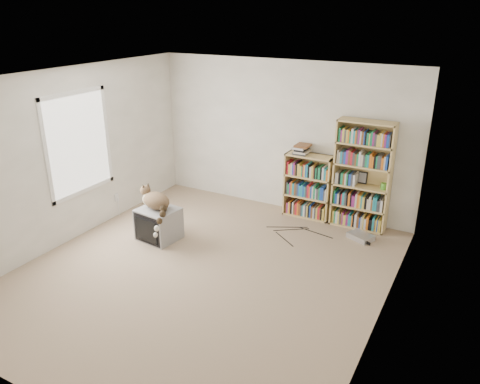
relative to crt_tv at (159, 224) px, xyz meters
The scene contains 17 objects.
floor 1.24m from the crt_tv, 24.60° to the right, with size 4.50×5.00×0.01m, color tan.
wall_back 2.49m from the crt_tv, 61.07° to the left, with size 4.50×0.02×2.50m, color white.
wall_front 3.36m from the crt_tv, 69.85° to the right, with size 4.50×0.02×2.50m, color white.
wall_left 1.61m from the crt_tv, 156.24° to the right, with size 0.02×5.00×2.50m, color white.
wall_right 3.54m from the crt_tv, ahead, with size 0.02×5.00×2.50m, color white.
ceiling 2.57m from the crt_tv, 24.60° to the right, with size 4.50×5.00×0.02m, color white.
window 1.65m from the crt_tv, 164.96° to the right, with size 0.02×1.22×1.52m, color white.
crt_tv is the anchor object (origin of this frame).
cat 0.34m from the crt_tv, 76.67° to the right, with size 0.66×0.60×0.55m.
bookcase_tall 3.17m from the crt_tv, 36.49° to the left, with size 0.85×0.30×1.70m.
bookcase_short 2.49m from the crt_tv, 48.32° to the left, with size 0.77×0.30×1.06m.
book_stack 2.53m from the crt_tv, 50.59° to the left, with size 0.22×0.29×0.16m, color red.
green_mug 3.42m from the crt_tv, 32.83° to the left, with size 0.09×0.09×0.10m, color #4DA12E.
framed_print 3.20m from the crt_tv, 37.83° to the left, with size 0.14×0.01×0.19m, color black.
dvd_player 3.03m from the crt_tv, 28.01° to the left, with size 0.35×0.25×0.08m, color silver.
wall_outlet 1.19m from the crt_tv, 163.11° to the left, with size 0.01×0.08×0.13m, color silver.
floor_cables 1.89m from the crt_tv, 38.39° to the left, with size 1.20×0.70×0.01m, color black, non-canonical shape.
Camera 1 is at (2.97, -4.46, 3.25)m, focal length 35.00 mm.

